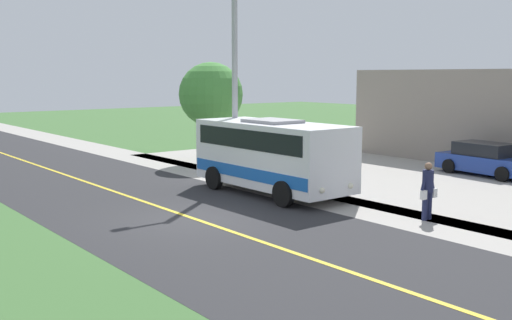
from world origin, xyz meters
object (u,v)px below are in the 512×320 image
shuttle_bus_front (272,153)px  parked_car_near (487,160)px  tree_curbside (211,95)px  street_light_pole (233,66)px  pedestrian_with_bags (428,189)px

shuttle_bus_front → parked_car_near: size_ratio=1.49×
parked_car_near → tree_curbside: (7.33, -10.99, 2.76)m
shuttle_bus_front → tree_curbside: 8.94m
street_light_pole → tree_curbside: size_ratio=1.72×
street_light_pole → parked_car_near: street_light_pole is taller
shuttle_bus_front → parked_car_near: bearing=164.9°
shuttle_bus_front → parked_car_near: 10.60m
shuttle_bus_front → street_light_pole: street_light_pole is taller
parked_car_near → shuttle_bus_front: bearing=-15.1°
pedestrian_with_bags → tree_curbside: 14.76m
shuttle_bus_front → tree_curbside: bearing=-109.1°
shuttle_bus_front → pedestrian_with_bags: size_ratio=3.77×
pedestrian_with_bags → parked_car_near: 9.79m
parked_car_near → tree_curbside: bearing=-56.3°
street_light_pole → parked_car_near: (-9.85, 5.71, -4.12)m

